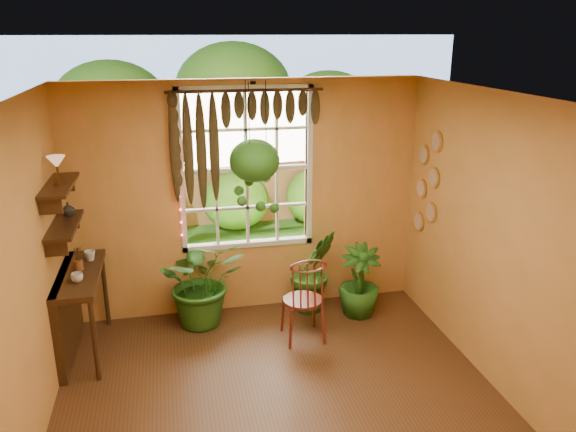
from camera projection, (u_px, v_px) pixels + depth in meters
name	position (u px, v px, depth m)	size (l,w,h in m)	color
floor	(290.00, 427.00, 4.74)	(4.50, 4.50, 0.00)	#502C17
ceiling	(290.00, 104.00, 3.89)	(4.50, 4.50, 0.00)	white
wall_back	(247.00, 200.00, 6.40)	(4.00, 4.00, 0.00)	#E7934F
wall_left	(10.00, 307.00, 3.91)	(4.50, 4.50, 0.00)	#E7934F
wall_right	(521.00, 260.00, 4.72)	(4.50, 4.50, 0.00)	#E7934F
window	(246.00, 169.00, 6.32)	(1.52, 0.10, 1.86)	white
valance_vine	(239.00, 120.00, 6.01)	(1.70, 0.12, 1.10)	#3A220F
string_lights	(178.00, 170.00, 6.07)	(0.03, 0.03, 1.54)	#FF2633
wall_plates	(427.00, 183.00, 6.31)	(0.04, 0.32, 1.10)	beige
counter_ledge	(71.00, 305.00, 5.67)	(0.40, 1.20, 0.90)	#3A220F
shelf_lower	(64.00, 225.00, 5.41)	(0.25, 0.90, 0.04)	#3A220F
shelf_upper	(59.00, 185.00, 5.28)	(0.25, 0.90, 0.04)	#3A220F
backyard	(225.00, 135.00, 10.76)	(14.00, 10.00, 12.00)	#2F5B1A
windsor_chair	(304.00, 311.00, 6.00)	(0.44, 0.46, 1.13)	maroon
potted_plant_left	(202.00, 281.00, 6.28)	(0.94, 0.82, 1.05)	#154D14
potted_plant_mid	(314.00, 271.00, 6.59)	(0.55, 0.45, 1.00)	#154D14
potted_plant_right	(359.00, 281.00, 6.50)	(0.48, 0.48, 0.85)	#154D14
hanging_basket	(255.00, 164.00, 5.99)	(0.54, 0.54, 1.43)	black
cup_a	(77.00, 277.00, 5.35)	(0.11, 0.11, 0.09)	silver
cup_b	(90.00, 256.00, 5.85)	(0.11, 0.11, 0.11)	beige
brush_jar	(78.00, 259.00, 5.60)	(0.08, 0.08, 0.30)	brown
shelf_vase	(68.00, 209.00, 5.62)	(0.13, 0.13, 0.13)	#B2AD99
tiffany_lamp	(57.00, 164.00, 5.15)	(0.17, 0.17, 0.28)	#513417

